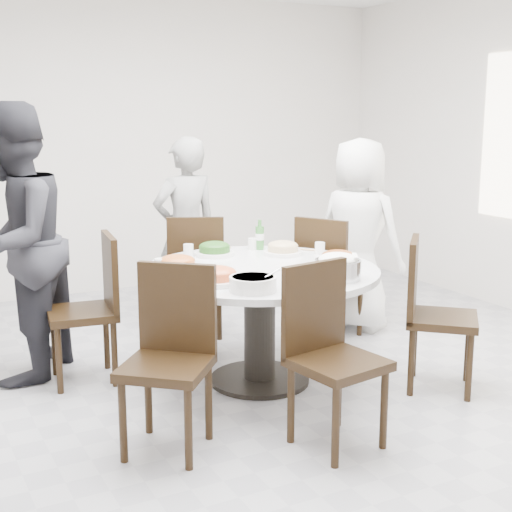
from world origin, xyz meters
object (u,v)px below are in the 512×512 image
chair_ne (331,278)px  chair_n (197,274)px  diner_left (15,244)px  soup_bowl (253,284)px  chair_s (338,359)px  chair_se (443,316)px  beverage_bottle (260,235)px  rice_bowl (338,269)px  diner_right (358,235)px  diner_middle (186,232)px  chair_nw (82,310)px  dining_table (260,326)px  chair_sw (166,363)px

chair_ne → chair_n: (-0.86, 0.58, 0.00)m
diner_left → soup_bowl: diner_left is taller
chair_s → chair_se: size_ratio=1.00×
beverage_bottle → chair_s: bearing=-103.0°
rice_bowl → soup_bowl: size_ratio=1.03×
diner_right → diner_middle: diner_middle is taller
chair_s → soup_bowl: bearing=106.0°
chair_n → diner_middle: 0.40m
chair_nw → beverage_bottle: (1.28, -0.00, 0.38)m
dining_table → chair_nw: size_ratio=1.58×
chair_n → rice_bowl: bearing=122.7°
chair_s → diner_left: size_ratio=0.53×
chair_sw → chair_s: bearing=16.6°
chair_ne → diner_left: (-2.24, 0.25, 0.41)m
diner_right → diner_left: bearing=61.2°
chair_ne → chair_nw: (-1.90, 0.00, 0.00)m
diner_middle → chair_ne: bearing=129.9°
rice_bowl → diner_middle: bearing=96.0°
dining_table → beverage_bottle: bearing=62.0°
chair_se → diner_middle: size_ratio=0.63×
chair_n → soup_bowl: 1.67m
chair_se → diner_middle: 2.22m
chair_nw → diner_left: bearing=-118.5°
chair_se → chair_nw: bearing=101.7°
rice_bowl → soup_bowl: rice_bowl is taller
diner_middle → soup_bowl: size_ratio=5.79×
chair_n → soup_bowl: (-0.34, -1.60, 0.32)m
diner_right → soup_bowl: diner_right is taller
chair_s → diner_right: 2.11m
chair_n → beverage_bottle: bearing=137.4°
chair_nw → soup_bowl: size_ratio=3.62×
rice_bowl → soup_bowl: 0.57m
diner_middle → beverage_bottle: (0.21, -0.86, 0.10)m
chair_ne → diner_middle: size_ratio=0.63×
chair_n → diner_middle: bearing=-71.1°
diner_left → diner_middle: bearing=149.4°
chair_ne → chair_se: size_ratio=1.00×
chair_ne → soup_bowl: bearing=99.9°
chair_se → beverage_bottle: bearing=72.3°
chair_s → rice_bowl: bearing=47.5°
beverage_bottle → chair_n: bearing=112.7°
chair_ne → beverage_bottle: bearing=59.6°
chair_s → chair_se: (1.01, 0.35, 0.00)m
chair_s → diner_middle: 2.39m
chair_nw → chair_se: same height
chair_s → diner_middle: bearing=77.4°
diner_middle → chair_se: bearing=109.2°
chair_s → diner_middle: size_ratio=0.63×
chair_nw → chair_ne: bearing=97.6°
diner_left → rice_bowl: size_ratio=6.55×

